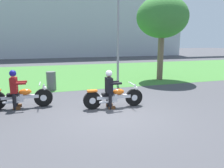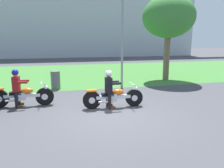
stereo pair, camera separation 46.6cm
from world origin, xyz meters
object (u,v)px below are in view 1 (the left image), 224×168
(tree_roadside, at_px, (162,18))
(streetlight_pole, at_px, (120,25))
(rider_follow, at_px, (14,86))
(motorcycle_lead, at_px, (114,97))
(trash_can, at_px, (51,81))
(motorcycle_follow, at_px, (21,97))
(rider_lead, at_px, (109,86))

(tree_roadside, distance_m, streetlight_pole, 3.40)
(rider_follow, height_order, tree_roadside, tree_roadside)
(rider_follow, xyz_separation_m, streetlight_pole, (5.00, 2.58, 2.42))
(motorcycle_lead, relative_size, trash_can, 2.42)
(motorcycle_follow, distance_m, trash_can, 2.96)
(motorcycle_lead, height_order, rider_follow, rider_follow)
(motorcycle_lead, relative_size, streetlight_pole, 0.44)
(trash_can, bearing_deg, tree_roadside, 8.48)
(tree_roadside, bearing_deg, rider_lead, -136.00)
(rider_lead, distance_m, rider_follow, 3.43)
(motorcycle_lead, distance_m, motorcycle_follow, 3.43)
(motorcycle_lead, bearing_deg, tree_roadside, 47.73)
(rider_lead, height_order, tree_roadside, tree_roadside)
(rider_follow, bearing_deg, streetlight_pole, 29.93)
(rider_lead, bearing_deg, motorcycle_follow, 165.15)
(motorcycle_lead, relative_size, tree_roadside, 0.44)
(rider_follow, bearing_deg, motorcycle_follow, -0.77)
(tree_roadside, xyz_separation_m, streetlight_pole, (-3.15, -1.13, -0.59))
(rider_lead, height_order, trash_can, rider_lead)
(motorcycle_lead, bearing_deg, rider_lead, 179.19)
(motorcycle_lead, bearing_deg, streetlight_pole, 69.26)
(tree_roadside, height_order, trash_can, tree_roadside)
(streetlight_pole, bearing_deg, tree_roadside, 19.74)
(motorcycle_lead, distance_m, streetlight_pole, 4.83)
(tree_roadside, bearing_deg, rider_follow, -155.54)
(rider_lead, xyz_separation_m, motorcycle_follow, (-3.11, 0.98, -0.42))
(motorcycle_lead, height_order, tree_roadside, tree_roadside)
(rider_follow, bearing_deg, motorcycle_lead, -13.55)
(rider_lead, relative_size, streetlight_pole, 0.27)
(motorcycle_follow, bearing_deg, trash_can, 68.83)
(tree_roadside, relative_size, streetlight_pole, 1.00)
(trash_can, bearing_deg, rider_follow, -116.84)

